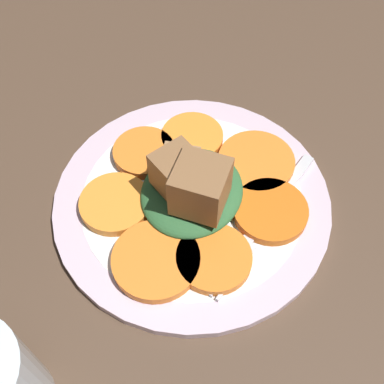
{
  "coord_description": "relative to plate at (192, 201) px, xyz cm",
  "views": [
    {
      "loc": [
        -25.05,
        -11.41,
        43.54
      ],
      "look_at": [
        0.0,
        0.0,
        4.1
      ],
      "focal_mm": 45.0,
      "sensor_mm": 36.0,
      "label": 1
    }
  ],
  "objects": [
    {
      "name": "table_slab",
      "position": [
        0.0,
        0.0,
        -1.52
      ],
      "size": [
        120.0,
        120.0,
        2.0
      ],
      "primitive_type": "cube",
      "color": "#4C3828",
      "rests_on": "ground"
    },
    {
      "name": "plate",
      "position": [
        0.0,
        0.0,
        0.0
      ],
      "size": [
        28.23,
        28.23,
        1.05
      ],
      "color": "silver",
      "rests_on": "table_slab"
    },
    {
      "name": "carrot_slice_0",
      "position": [
        -8.02,
        0.0,
        1.08
      ],
      "size": [
        8.24,
        8.24,
        0.99
      ],
      "primitive_type": "cylinder",
      "color": "orange",
      "rests_on": "plate"
    },
    {
      "name": "carrot_slice_1",
      "position": [
        -5.65,
        -4.81,
        1.08
      ],
      "size": [
        7.08,
        7.08,
        0.99
      ],
      "primitive_type": "cylinder",
      "color": "orange",
      "rests_on": "plate"
    },
    {
      "name": "carrot_slice_2",
      "position": [
        1.46,
        -7.84,
        1.08
      ],
      "size": [
        7.42,
        7.42,
        0.99
      ],
      "primitive_type": "cylinder",
      "color": "orange",
      "rests_on": "plate"
    },
    {
      "name": "carrot_slice_3",
      "position": [
        6.66,
        -4.44,
        1.08
      ],
      "size": [
        8.13,
        8.13,
        0.99
      ],
      "primitive_type": "cylinder",
      "color": "orange",
      "rests_on": "plate"
    },
    {
      "name": "carrot_slice_4",
      "position": [
        7.0,
        3.17,
        1.08
      ],
      "size": [
        6.81,
        6.81,
        0.99
      ],
      "primitive_type": "cylinder",
      "color": "orange",
      "rests_on": "plate"
    },
    {
      "name": "carrot_slice_5",
      "position": [
        2.93,
        7.0,
        1.08
      ],
      "size": [
        6.68,
        6.68,
        0.99
      ],
      "primitive_type": "cylinder",
      "color": "orange",
      "rests_on": "plate"
    },
    {
      "name": "carrot_slice_6",
      "position": [
        -4.13,
        6.55,
        1.08
      ],
      "size": [
        7.11,
        7.11,
        0.99
      ],
      "primitive_type": "cylinder",
      "color": "orange",
      "rests_on": "plate"
    },
    {
      "name": "center_pile",
      "position": [
        -0.44,
        -0.05,
        3.24
      ],
      "size": [
        11.16,
        10.04,
        7.05
      ],
      "color": "#2D6033",
      "rests_on": "plate"
    },
    {
      "name": "fork",
      "position": [
        -0.04,
        -7.38,
        0.78
      ],
      "size": [
        19.23,
        5.41,
        0.4
      ],
      "rotation": [
        0.0,
        0.0,
        -0.2
      ],
      "color": "silver",
      "rests_on": "plate"
    }
  ]
}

